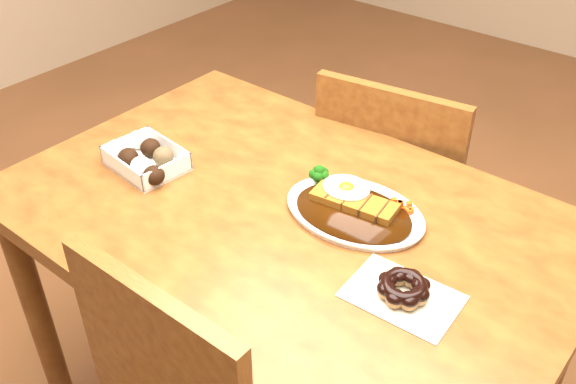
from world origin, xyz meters
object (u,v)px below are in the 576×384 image
Objects in this scene: katsu_curry_plate at (353,207)px; donut_box at (144,157)px; table at (286,247)px; chair_far at (397,195)px; pon_de_ring at (403,289)px.

katsu_curry_plate reaches higher than donut_box.
donut_box reaches higher than table.
pon_de_ring is at bearing 110.98° from chair_far.
donut_box is 0.68m from pon_de_ring.
donut_box reaches higher than pon_de_ring.
katsu_curry_plate is 0.25m from pon_de_ring.
table is 0.18m from katsu_curry_plate.
table is 0.35m from pon_de_ring.
donut_box is (-0.34, -0.61, 0.30)m from chair_far.
table is 6.04× the size of donut_box.
katsu_curry_plate is 0.50m from donut_box.
chair_far is at bearing 61.16° from donut_box.
katsu_curry_plate reaches higher than table.
table is at bearing 83.60° from chair_far.
donut_box is at bearing -168.47° from table.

